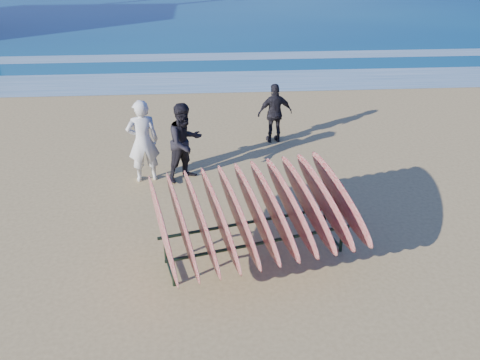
{
  "coord_description": "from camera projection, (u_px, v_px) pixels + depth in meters",
  "views": [
    {
      "loc": [
        -0.56,
        -7.36,
        5.28
      ],
      "look_at": [
        0.0,
        0.8,
        0.95
      ],
      "focal_mm": 38.0,
      "sensor_mm": 36.0,
      "label": 1
    }
  ],
  "objects": [
    {
      "name": "surfboard_rack",
      "position": [
        255.0,
        211.0,
        8.36
      ],
      "size": [
        3.67,
        3.15,
        1.49
      ],
      "rotation": [
        0.0,
        0.0,
        0.25
      ],
      "color": "black",
      "rests_on": "ground"
    },
    {
      "name": "foam_far",
      "position": [
        219.0,
        56.0,
        20.89
      ],
      "size": [
        160.0,
        160.0,
        0.0
      ],
      "primitive_type": "plane",
      "color": "white",
      "rests_on": "ground"
    },
    {
      "name": "person_dark_a",
      "position": [
        185.0,
        142.0,
        10.95
      ],
      "size": [
        1.08,
        1.05,
        1.75
      ],
      "primitive_type": "imported",
      "rotation": [
        0.0,
        0.0,
        0.65
      ],
      "color": "black",
      "rests_on": "ground"
    },
    {
      "name": "foam_near",
      "position": [
        222.0,
        82.0,
        17.8
      ],
      "size": [
        160.0,
        160.0,
        0.0
      ],
      "primitive_type": "plane",
      "color": "white",
      "rests_on": "ground"
    },
    {
      "name": "person_white",
      "position": [
        143.0,
        141.0,
        10.88
      ],
      "size": [
        0.75,
        0.57,
        1.85
      ],
      "primitive_type": "imported",
      "rotation": [
        0.0,
        0.0,
        3.35
      ],
      "color": "silver",
      "rests_on": "ground"
    },
    {
      "name": "ground",
      "position": [
        243.0,
        248.0,
        8.99
      ],
      "size": [
        120.0,
        120.0,
        0.0
      ],
      "primitive_type": "plane",
      "color": "tan",
      "rests_on": "ground"
    },
    {
      "name": "person_dark_b",
      "position": [
        275.0,
        113.0,
        12.84
      ],
      "size": [
        0.95,
        0.51,
        1.53
      ],
      "primitive_type": "imported",
      "rotation": [
        0.0,
        0.0,
        3.3
      ],
      "color": "black",
      "rests_on": "ground"
    }
  ]
}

